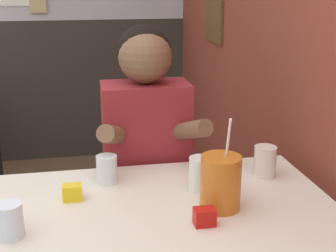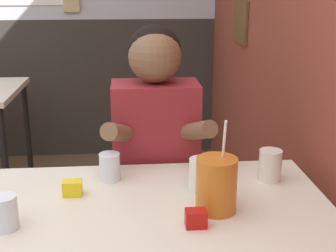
% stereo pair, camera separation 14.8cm
% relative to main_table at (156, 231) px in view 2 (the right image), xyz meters
% --- Properties ---
extents(main_table, '(1.10, 0.77, 0.73)m').
position_rel_main_table_xyz_m(main_table, '(0.00, 0.00, 0.00)').
color(main_table, beige).
rests_on(main_table, ground_plane).
extents(person_seated, '(0.42, 0.41, 1.23)m').
position_rel_main_table_xyz_m(person_seated, '(0.03, 0.52, -0.01)').
color(person_seated, maroon).
rests_on(person_seated, ground_plane).
extents(cocktail_pitcher, '(0.12, 0.12, 0.29)m').
position_rel_main_table_xyz_m(cocktail_pitcher, '(0.18, -0.00, 0.15)').
color(cocktail_pitcher, '#C6661E').
rests_on(cocktail_pitcher, main_table).
extents(glass_near_pitcher, '(0.07, 0.07, 0.10)m').
position_rel_main_table_xyz_m(glass_near_pitcher, '(-0.14, 0.25, 0.11)').
color(glass_near_pitcher, silver).
rests_on(glass_near_pitcher, main_table).
extents(glass_center, '(0.08, 0.08, 0.11)m').
position_rel_main_table_xyz_m(glass_center, '(0.15, 0.14, 0.12)').
color(glass_center, silver).
rests_on(glass_center, main_table).
extents(glass_far_side, '(0.08, 0.08, 0.11)m').
position_rel_main_table_xyz_m(glass_far_side, '(0.41, 0.21, 0.12)').
color(glass_far_side, silver).
rests_on(glass_far_side, main_table).
extents(glass_by_brick, '(0.07, 0.07, 0.10)m').
position_rel_main_table_xyz_m(glass_by_brick, '(-0.42, -0.06, 0.11)').
color(glass_by_brick, silver).
rests_on(glass_by_brick, main_table).
extents(condiment_ketchup, '(0.06, 0.04, 0.05)m').
position_rel_main_table_xyz_m(condiment_ketchup, '(0.11, -0.09, 0.09)').
color(condiment_ketchup, '#B7140F').
rests_on(condiment_ketchup, main_table).
extents(condiment_mustard, '(0.06, 0.04, 0.05)m').
position_rel_main_table_xyz_m(condiment_mustard, '(-0.26, 0.14, 0.09)').
color(condiment_mustard, yellow).
rests_on(condiment_mustard, main_table).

